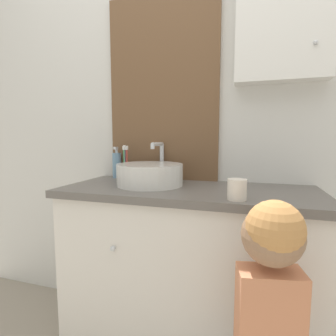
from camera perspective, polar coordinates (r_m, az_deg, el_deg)
The scene contains 7 objects.
wall_back at distance 1.54m, azimuth 7.24°, elevation 13.15°, with size 3.20×0.18×2.50m.
vanity_counter at distance 1.42m, azimuth 4.13°, elevation -21.44°, with size 1.23×0.52×0.85m.
sink_basin at distance 1.35m, azimuth -3.89°, elevation -1.27°, with size 0.34×0.39×0.22m.
toothbrush_holder at distance 1.54m, azimuth -9.25°, elevation -0.65°, with size 0.06×0.06×0.20m.
soap_dispenser at distance 1.62m, azimuth -11.08°, elevation 0.65°, with size 0.05×0.05×0.19m.
child_figure at distance 0.96m, azimuth 21.29°, elevation -25.93°, with size 0.21×0.45×0.91m.
drinking_cup at distance 1.06m, azimuth 14.79°, elevation -4.54°, with size 0.07×0.07×0.08m, color silver.
Camera 1 is at (0.28, -0.88, 1.09)m, focal length 28.00 mm.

